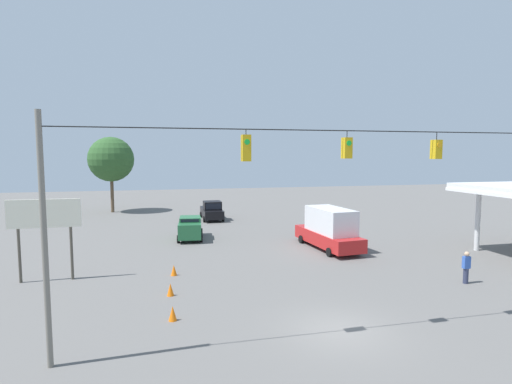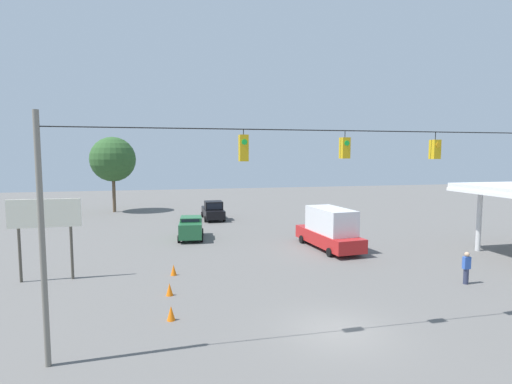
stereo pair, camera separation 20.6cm
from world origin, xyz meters
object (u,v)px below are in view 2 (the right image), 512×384
pickup_truck_black_withflow_deep (213,211)px  pedestrian (466,268)px  sedan_green_withflow_far (191,227)px  overhead_signal_span (342,202)px  roadside_billboard (45,220)px  tree_horizon_left (113,159)px  traffic_cone_second (170,289)px  traffic_cone_nearest (171,313)px  box_truck_red_oncoming_far (330,229)px  traffic_cone_third (174,270)px

pickup_truck_black_withflow_deep → pedestrian: pickup_truck_black_withflow_deep is taller
sedan_green_withflow_far → overhead_signal_span: bearing=103.1°
roadside_billboard → tree_horizon_left: tree_horizon_left is taller
pedestrian → tree_horizon_left: 41.51m
overhead_signal_span → sedan_green_withflow_far: (4.66, -19.96, -4.39)m
traffic_cone_second → pedestrian: size_ratio=0.36×
overhead_signal_span → traffic_cone_nearest: (6.61, -2.94, -5.07)m
pedestrian → overhead_signal_span: bearing=24.1°
traffic_cone_nearest → roadside_billboard: 10.55m
box_truck_red_oncoming_far → overhead_signal_span: bearing=68.3°
box_truck_red_oncoming_far → tree_horizon_left: bearing=-53.0°
traffic_cone_third → roadside_billboard: 7.86m
overhead_signal_span → traffic_cone_third: 12.60m
pickup_truck_black_withflow_deep → box_truck_red_oncoming_far: (-7.10, 16.01, 0.58)m
box_truck_red_oncoming_far → traffic_cone_second: bearing=32.4°
sedan_green_withflow_far → traffic_cone_nearest: bearing=83.5°
roadside_billboard → sedan_green_withflow_far: bearing=-132.3°
sedan_green_withflow_far → traffic_cone_nearest: sedan_green_withflow_far is taller
overhead_signal_span → pickup_truck_black_withflow_deep: (1.58, -29.86, -4.42)m
overhead_signal_span → traffic_cone_third: (6.36, -9.63, -5.07)m
pickup_truck_black_withflow_deep → traffic_cone_nearest: (5.03, 26.93, -0.65)m
pickup_truck_black_withflow_deep → pedestrian: size_ratio=2.93×
tree_horizon_left → pedestrian: bearing=123.6°
traffic_cone_nearest → pedestrian: size_ratio=0.36×
box_truck_red_oncoming_far → traffic_cone_third: (11.88, 4.22, -1.23)m
pickup_truck_black_withflow_deep → traffic_cone_third: 20.80m
sedan_green_withflow_far → pedestrian: (-14.32, 15.65, -0.08)m
overhead_signal_span → traffic_cone_nearest: size_ratio=33.38×
overhead_signal_span → tree_horizon_left: (13.10, -38.56, 1.26)m
sedan_green_withflow_far → pedestrian: 21.21m
traffic_cone_second → traffic_cone_third: bearing=-94.5°
pedestrian → pickup_truck_black_withflow_deep: bearing=-66.2°
traffic_cone_nearest → tree_horizon_left: 36.76m
pickup_truck_black_withflow_deep → traffic_cone_nearest: pickup_truck_black_withflow_deep is taller
overhead_signal_span → pedestrian: (-9.67, -4.32, -4.47)m
traffic_cone_second → traffic_cone_nearest: bearing=90.5°
pickup_truck_black_withflow_deep → sedan_green_withflow_far: bearing=72.7°
overhead_signal_span → traffic_cone_second: bearing=-42.7°
sedan_green_withflow_far → roadside_billboard: 13.38m
tree_horizon_left → traffic_cone_third: bearing=103.1°
pedestrian → sedan_green_withflow_far: bearing=-47.5°
tree_horizon_left → overhead_signal_span: bearing=108.8°
traffic_cone_second → tree_horizon_left: tree_horizon_left is taller
sedan_green_withflow_far → box_truck_red_oncoming_far: 11.89m
pickup_truck_black_withflow_deep → traffic_cone_third: size_ratio=8.15×
pickup_truck_black_withflow_deep → box_truck_red_oncoming_far: size_ratio=0.73×
traffic_cone_nearest → traffic_cone_third: (-0.25, -6.69, 0.00)m
pedestrian → box_truck_red_oncoming_far: bearing=-66.5°
box_truck_red_oncoming_far → tree_horizon_left: size_ratio=0.77×
pickup_truck_black_withflow_deep → roadside_billboard: size_ratio=1.13×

